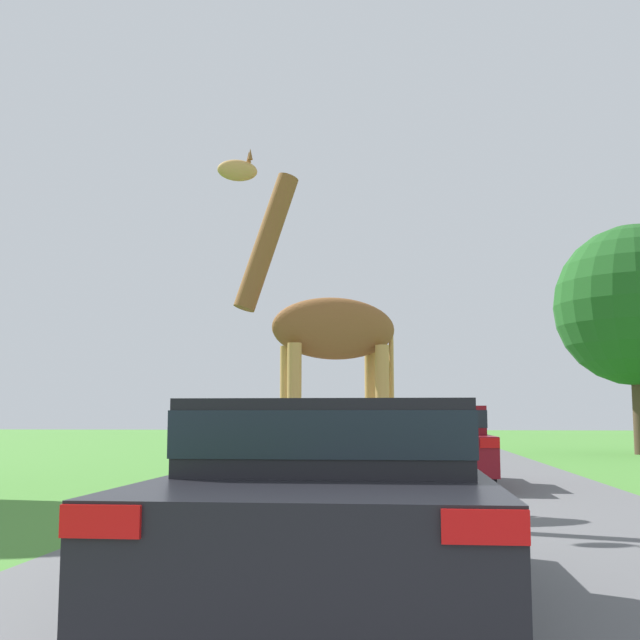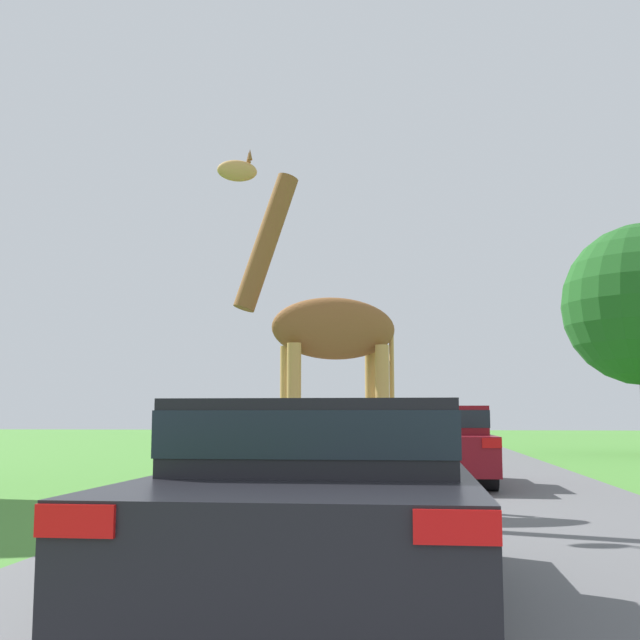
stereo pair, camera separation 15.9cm
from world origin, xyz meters
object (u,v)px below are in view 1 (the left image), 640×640
object	(u,v)px
car_far_ahead	(440,443)
car_queue_left	(365,432)
car_queue_right	(379,437)
giraffe_near_road	(323,338)
car_lead_maroon	(336,491)
tree_left_edge	(637,306)

from	to	relation	value
car_far_ahead	car_queue_left	bearing A→B (deg)	99.42
car_queue_right	car_far_ahead	distance (m)	5.29
giraffe_near_road	car_queue_left	size ratio (longest dim) A/B	1.17
car_lead_maroon	car_queue_left	world-z (taller)	car_queue_left
giraffe_near_road	car_far_ahead	xyz separation A→B (m)	(1.75, 4.08, -1.57)
car_queue_right	tree_left_edge	size ratio (longest dim) A/B	0.57
car_queue_left	car_far_ahead	bearing A→B (deg)	-80.58
car_queue_right	tree_left_edge	bearing A→B (deg)	42.41
car_far_ahead	car_queue_right	bearing A→B (deg)	104.27
car_queue_right	car_far_ahead	xyz separation A→B (m)	(1.30, -5.12, 0.01)
car_far_ahead	tree_left_edge	world-z (taller)	tree_left_edge
giraffe_near_road	car_queue_right	xyz separation A→B (m)	(0.45, 9.20, -1.58)
giraffe_near_road	car_queue_left	distance (m)	16.41
car_queue_right	car_far_ahead	world-z (taller)	car_far_ahead
car_queue_right	car_queue_left	bearing A→B (deg)	95.84
tree_left_edge	car_lead_maroon	bearing A→B (deg)	-110.25
tree_left_edge	car_far_ahead	bearing A→B (deg)	-119.26
giraffe_near_road	tree_left_edge	size ratio (longest dim) A/B	0.63
car_lead_maroon	car_queue_right	distance (m)	14.79
giraffe_near_road	car_far_ahead	distance (m)	4.71
giraffe_near_road	car_queue_right	bearing A→B (deg)	-23.38
giraffe_near_road	car_far_ahead	world-z (taller)	giraffe_near_road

